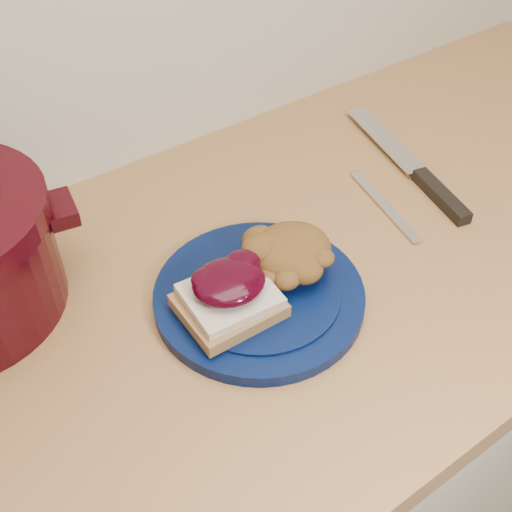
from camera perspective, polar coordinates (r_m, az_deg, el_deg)
base_cabinet at (r=1.16m, az=1.56°, el=-17.76°), size 4.00×0.60×0.86m
plate at (r=0.74m, az=0.27°, el=-3.56°), size 0.27×0.27×0.02m
sandwich at (r=0.69m, az=-2.42°, el=-3.42°), size 0.11×0.09×0.05m
stuffing_mound at (r=0.74m, az=3.05°, el=0.49°), size 0.11×0.10×0.05m
chef_knife at (r=0.93m, az=14.76°, el=6.62°), size 0.10×0.30×0.02m
butter_knife at (r=0.88m, az=11.32°, el=4.45°), size 0.05×0.16×0.00m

